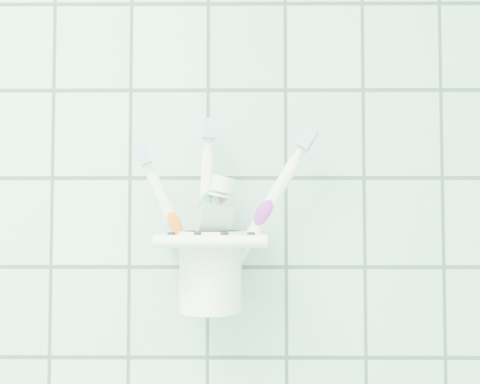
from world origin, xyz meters
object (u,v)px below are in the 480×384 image
object	(u,v)px
toothbrush_pink	(213,216)
toothbrush_orange	(213,201)
cup	(210,267)
toothpaste_tube	(198,229)
holder_bracket	(213,241)
toothbrush_blue	(201,208)

from	to	relation	value
toothbrush_pink	toothbrush_orange	distance (m)	0.03
toothbrush_pink	toothbrush_orange	world-z (taller)	toothbrush_orange
toothbrush_pink	toothbrush_orange	size ratio (longest dim) A/B	0.85
cup	toothpaste_tube	distance (m)	0.04
holder_bracket	toothbrush_pink	bearing A→B (deg)	-86.13
holder_bracket	toothbrush_orange	xyz separation A→B (m)	(-0.00, 0.01, 0.04)
holder_bracket	toothbrush_orange	bearing A→B (deg)	94.75
cup	toothbrush_blue	xyz separation A→B (m)	(-0.01, -0.01, 0.07)
holder_bracket	toothbrush_pink	xyz separation A→B (m)	(0.00, -0.01, 0.03)
cup	toothbrush_pink	size ratio (longest dim) A/B	0.47
holder_bracket	toothpaste_tube	distance (m)	0.02
cup	toothbrush_blue	distance (m)	0.07
toothpaste_tube	toothbrush_blue	bearing A→B (deg)	-79.06
holder_bracket	cup	size ratio (longest dim) A/B	1.31
holder_bracket	cup	xyz separation A→B (m)	(-0.00, 0.00, -0.03)
toothpaste_tube	toothbrush_orange	bearing A→B (deg)	11.60
toothpaste_tube	holder_bracket	bearing A→B (deg)	-35.05
toothbrush_pink	toothbrush_blue	xyz separation A→B (m)	(-0.01, 0.01, 0.01)
holder_bracket	toothbrush_pink	distance (m)	0.03
toothbrush_pink	toothbrush_orange	bearing A→B (deg)	85.60
holder_bracket	toothpaste_tube	size ratio (longest dim) A/B	0.77
toothbrush_pink	toothpaste_tube	xyz separation A→B (m)	(-0.02, 0.01, -0.01)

